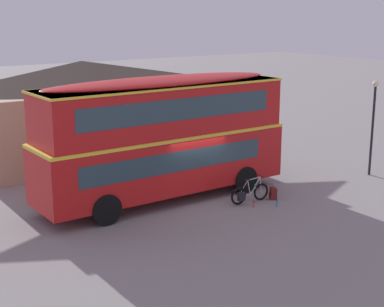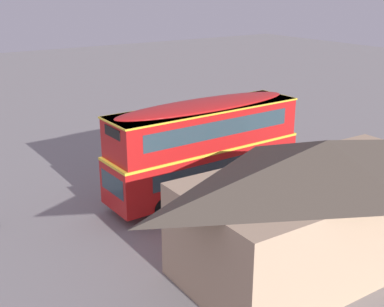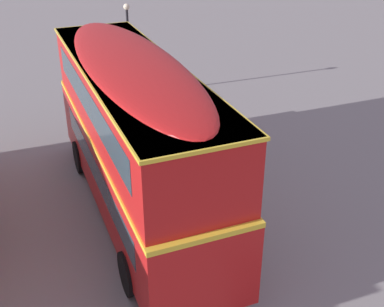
% 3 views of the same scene
% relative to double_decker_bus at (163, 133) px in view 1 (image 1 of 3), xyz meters
% --- Properties ---
extents(ground_plane, '(120.00, 120.00, 0.00)m').
position_rel_double_decker_bus_xyz_m(ground_plane, '(0.78, -0.57, -2.64)').
color(ground_plane, gray).
extents(double_decker_bus, '(10.15, 2.83, 4.79)m').
position_rel_double_decker_bus_xyz_m(double_decker_bus, '(0.00, 0.00, 0.00)').
color(double_decker_bus, black).
rests_on(double_decker_bus, ground).
extents(touring_bicycle, '(1.74, 0.46, 1.01)m').
position_rel_double_decker_bus_xyz_m(touring_bicycle, '(2.48, -2.18, -2.27)').
color(touring_bicycle, black).
rests_on(touring_bicycle, ground).
extents(backpack_on_ground, '(0.35, 0.38, 0.51)m').
position_rel_double_decker_bus_xyz_m(backpack_on_ground, '(3.54, -2.37, -2.38)').
color(backpack_on_ground, maroon).
rests_on(backpack_on_ground, ground).
extents(water_bottle_red_squeeze, '(0.07, 0.07, 0.22)m').
position_rel_double_decker_bus_xyz_m(water_bottle_red_squeeze, '(2.29, -2.69, -2.54)').
color(water_bottle_red_squeeze, '#D84C33').
rests_on(water_bottle_red_squeeze, ground).
extents(water_bottle_blue_sports, '(0.07, 0.07, 0.26)m').
position_rel_double_decker_bus_xyz_m(water_bottle_blue_sports, '(3.04, -3.14, -2.52)').
color(water_bottle_blue_sports, '#338CBF').
rests_on(water_bottle_blue_sports, ground).
extents(pub_building, '(11.22, 5.65, 4.85)m').
position_rel_double_decker_bus_xyz_m(pub_building, '(0.08, 7.55, -0.16)').
color(pub_building, tan).
rests_on(pub_building, ground).
extents(street_lamp, '(0.28, 0.28, 4.24)m').
position_rel_double_decker_bus_xyz_m(street_lamp, '(9.47, -2.19, 0.00)').
color(street_lamp, black).
rests_on(street_lamp, ground).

